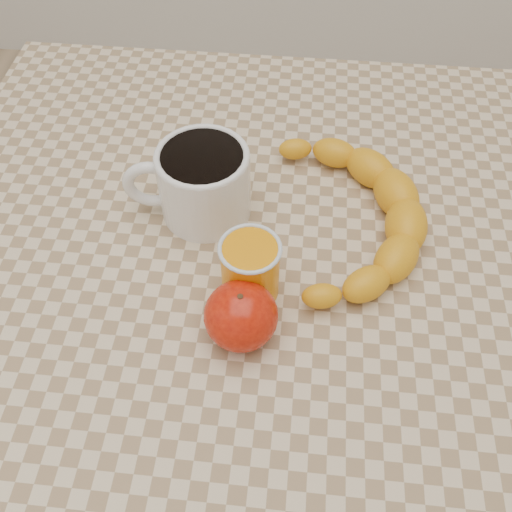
# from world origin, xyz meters

# --- Properties ---
(ground) EXTENTS (3.00, 3.00, 0.00)m
(ground) POSITION_xyz_m (0.00, 0.00, 0.00)
(ground) COLOR tan
(ground) RESTS_ON ground
(table) EXTENTS (0.80, 0.80, 0.75)m
(table) POSITION_xyz_m (0.00, 0.00, 0.66)
(table) COLOR beige
(table) RESTS_ON ground
(coffee_mug) EXTENTS (0.15, 0.11, 0.09)m
(coffee_mug) POSITION_xyz_m (-0.07, 0.08, 0.80)
(coffee_mug) COLOR white
(coffee_mug) RESTS_ON table
(orange_juice_glass) EXTENTS (0.06, 0.06, 0.07)m
(orange_juice_glass) POSITION_xyz_m (-0.00, -0.03, 0.79)
(orange_juice_glass) COLOR orange
(orange_juice_glass) RESTS_ON table
(apple) EXTENTS (0.07, 0.07, 0.07)m
(apple) POSITION_xyz_m (-0.01, -0.08, 0.78)
(apple) COLOR #940E04
(apple) RESTS_ON table
(banana) EXTENTS (0.21, 0.30, 0.05)m
(banana) POSITION_xyz_m (0.10, 0.07, 0.77)
(banana) COLOR #FBAC16
(banana) RESTS_ON table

